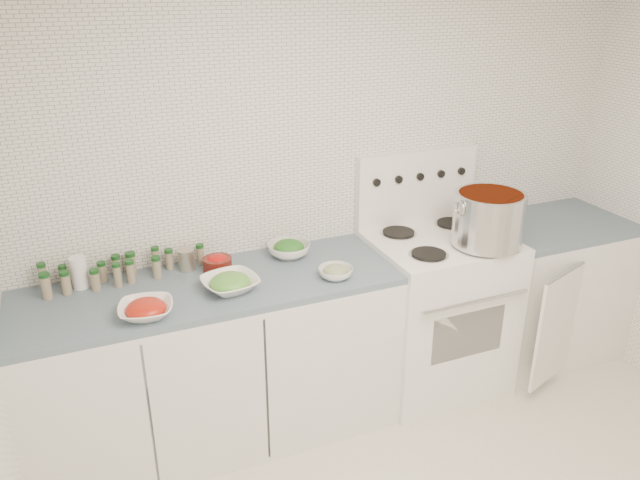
{
  "coord_description": "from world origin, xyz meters",
  "views": [
    {
      "loc": [
        -1.37,
        -1.5,
        2.29
      ],
      "look_at": [
        -0.26,
        1.14,
        1.06
      ],
      "focal_mm": 35.0,
      "sensor_mm": 36.0,
      "label": 1
    }
  ],
  "objects": [
    {
      "name": "tin_can",
      "position": [
        -0.89,
        1.4,
        0.95
      ],
      "size": [
        0.11,
        0.11,
        0.11
      ],
      "primitive_type": "cylinder",
      "rotation": [
        0.0,
        0.0,
        -0.38
      ],
      "color": "gray",
      "rests_on": "counter_left"
    },
    {
      "name": "salt_canister",
      "position": [
        -1.4,
        1.4,
        0.98
      ],
      "size": [
        0.1,
        0.1,
        0.16
      ],
      "primitive_type": "cylinder",
      "rotation": [
        0.0,
        0.0,
        -0.28
      ],
      "color": "white",
      "rests_on": "counter_left"
    },
    {
      "name": "stock_pot",
      "position": [
        0.65,
        1.0,
        1.1
      ],
      "size": [
        0.39,
        0.37,
        0.28
      ],
      "rotation": [
        0.0,
        0.0,
        0.1
      ],
      "color": "silver",
      "rests_on": "stove"
    },
    {
      "name": "bowl_tomato",
      "position": [
        -1.15,
        1.0,
        0.93
      ],
      "size": [
        0.28,
        0.28,
        0.08
      ],
      "color": "white",
      "rests_on": "counter_left"
    },
    {
      "name": "counter_left",
      "position": [
        -0.82,
        1.19,
        0.45
      ],
      "size": [
        1.85,
        0.62,
        0.9
      ],
      "color": "white",
      "rests_on": "ground"
    },
    {
      "name": "stove",
      "position": [
        0.48,
        1.19,
        0.5
      ],
      "size": [
        0.76,
        0.7,
        1.36
      ],
      "color": "white",
      "rests_on": "ground"
    },
    {
      "name": "counter_right",
      "position": [
        1.3,
        1.19,
        0.45
      ],
      "size": [
        0.89,
        0.76,
        0.9
      ],
      "color": "white",
      "rests_on": "ground"
    },
    {
      "name": "bowl_snowpea",
      "position": [
        -0.74,
        1.1,
        0.94
      ],
      "size": [
        0.3,
        0.3,
        0.09
      ],
      "color": "white",
      "rests_on": "counter_left"
    },
    {
      "name": "bowl_zucchini",
      "position": [
        -0.23,
        1.02,
        0.93
      ],
      "size": [
        0.19,
        0.19,
        0.07
      ],
      "color": "white",
      "rests_on": "counter_left"
    },
    {
      "name": "bowl_pepper",
      "position": [
        -0.75,
        1.32,
        0.94
      ],
      "size": [
        0.15,
        0.15,
        0.09
      ],
      "color": "#56150E",
      "rests_on": "counter_left"
    },
    {
      "name": "bowl_broccoli",
      "position": [
        -0.35,
        1.36,
        0.94
      ],
      "size": [
        0.29,
        0.29,
        0.09
      ],
      "color": "white",
      "rests_on": "counter_left"
    },
    {
      "name": "spice_cluster",
      "position": [
        -1.25,
        1.4,
        0.96
      ],
      "size": [
        0.79,
        0.15,
        0.14
      ],
      "color": "gray",
      "rests_on": "counter_left"
    },
    {
      "name": "room_walls",
      "position": [
        0.0,
        0.0,
        1.56
      ],
      "size": [
        3.54,
        3.04,
        2.52
      ],
      "color": "white",
      "rests_on": "ground"
    }
  ]
}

